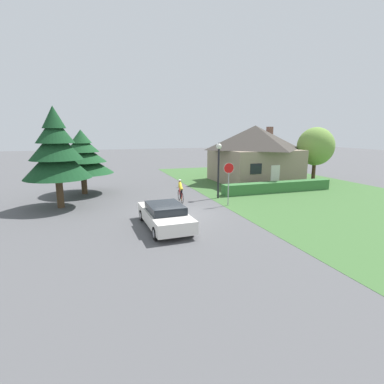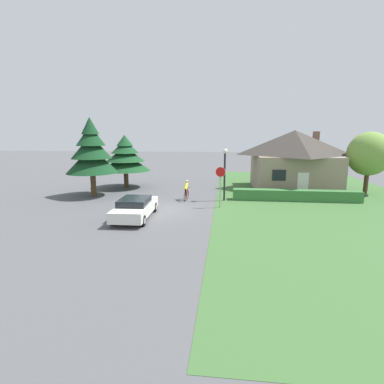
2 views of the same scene
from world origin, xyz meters
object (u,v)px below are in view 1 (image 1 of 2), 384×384
at_px(deciduous_tree_right, 316,147).
at_px(cyclist, 181,191).
at_px(stop_sign, 229,176).
at_px(street_lamp, 219,160).
at_px(conifer_tall_near, 56,151).
at_px(cottage_house, 254,153).
at_px(conifer_tall_far, 82,157).
at_px(sedan_left_lane, 165,215).

bearing_deg(deciduous_tree_right, cyclist, -163.56).
relative_size(stop_sign, deciduous_tree_right, 0.54).
relative_size(stop_sign, street_lamp, 0.70).
height_order(street_lamp, conifer_tall_near, conifer_tall_near).
height_order(cottage_house, cyclist, cottage_house).
height_order(conifer_tall_near, conifer_tall_far, conifer_tall_near).
relative_size(cottage_house, conifer_tall_far, 1.55).
bearing_deg(conifer_tall_near, sedan_left_lane, -48.57).
height_order(sedan_left_lane, street_lamp, street_lamp).
relative_size(sedan_left_lane, conifer_tall_near, 0.74).
distance_m(street_lamp, deciduous_tree_right, 12.97).
xyz_separation_m(conifer_tall_near, conifer_tall_far, (1.38, 4.23, -0.73)).
height_order(cyclist, street_lamp, street_lamp).
distance_m(cyclist, conifer_tall_near, 8.49).
bearing_deg(sedan_left_lane, cyclist, -25.95).
bearing_deg(sedan_left_lane, conifer_tall_far, 19.47).
xyz_separation_m(cyclist, street_lamp, (2.95, 0.15, 2.10)).
xyz_separation_m(stop_sign, conifer_tall_far, (-9.23, 7.18, 0.93)).
distance_m(sedan_left_lane, stop_sign, 6.23).
xyz_separation_m(stop_sign, street_lamp, (0.27, 2.33, 0.80)).
bearing_deg(stop_sign, street_lamp, -93.11).
bearing_deg(street_lamp, stop_sign, -96.55).
height_order(conifer_tall_near, deciduous_tree_right, conifer_tall_near).
height_order(cyclist, stop_sign, stop_sign).
xyz_separation_m(street_lamp, deciduous_tree_right, (12.21, 4.33, 0.60)).
height_order(stop_sign, conifer_tall_far, conifer_tall_far).
bearing_deg(stop_sign, cyclist, -35.71).
bearing_deg(deciduous_tree_right, conifer_tall_far, 178.63).
height_order(sedan_left_lane, conifer_tall_far, conifer_tall_far).
distance_m(cottage_house, conifer_tall_far, 15.84).
bearing_deg(street_lamp, cottage_house, 42.89).
bearing_deg(conifer_tall_far, sedan_left_lane, -68.50).
bearing_deg(cottage_house, street_lamp, -138.96).
bearing_deg(conifer_tall_far, cyclist, -37.34).
distance_m(stop_sign, deciduous_tree_right, 14.22).
bearing_deg(cyclist, sedan_left_lane, 159.71).
bearing_deg(conifer_tall_near, cottage_house, 16.97).
xyz_separation_m(street_lamp, conifer_tall_near, (-10.88, 0.62, 0.85)).
relative_size(cyclist, conifer_tall_near, 0.27).
bearing_deg(cyclist, deciduous_tree_right, -69.93).
relative_size(sedan_left_lane, street_lamp, 1.17).
relative_size(stop_sign, conifer_tall_far, 0.57).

